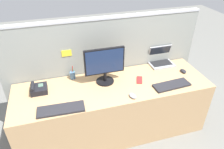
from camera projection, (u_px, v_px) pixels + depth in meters
The scene contains 12 objects.
ground_plane at pixel (113, 129), 2.81m from camera, with size 10.00×10.00×0.00m, color slate.
desk at pixel (113, 109), 2.62m from camera, with size 2.25×0.70×0.71m, color tan.
cubicle_divider at pixel (105, 69), 2.74m from camera, with size 2.46×0.08×1.39m.
desktop_monitor at pixel (105, 64), 2.37m from camera, with size 0.46×0.21×0.42m.
laptop at pixel (160, 59), 2.83m from camera, with size 0.31×0.25×0.24m.
desk_phone at pixel (39, 89), 2.31m from camera, with size 0.18×0.18×0.10m.
keyboard_main at pixel (61, 109), 2.07m from camera, with size 0.46×0.16×0.02m, color #232328.
keyboard_spare at pixel (172, 85), 2.41m from camera, with size 0.43×0.15×0.02m, color #232328.
computer_mouse_right_hand at pixel (183, 71), 2.66m from camera, with size 0.06×0.10×0.03m, color #232328.
computer_mouse_left_hand at pixel (133, 96), 2.24m from camera, with size 0.06×0.10×0.03m, color #9EA0A8.
pen_cup at pixel (73, 75), 2.53m from camera, with size 0.07×0.07×0.17m.
cell_phone_red_case at pixel (139, 80), 2.51m from camera, with size 0.07×0.15×0.01m, color #B22323.
Camera 1 is at (-0.57, -1.88, 2.13)m, focal length 33.92 mm.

